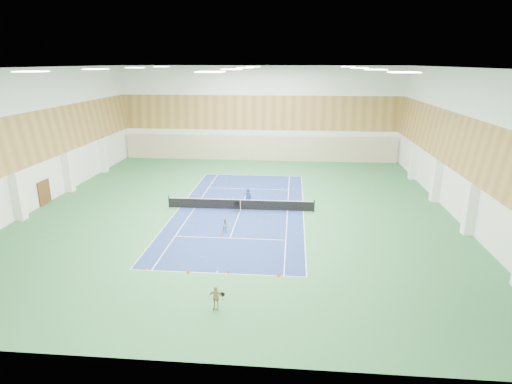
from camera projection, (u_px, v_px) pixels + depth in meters
ground at (241, 210)px, 37.52m from camera, size 40.00×40.00×0.00m
room_shell at (240, 142)px, 35.77m from camera, size 36.00×40.00×12.00m
wood_cladding at (240, 118)px, 35.19m from camera, size 36.00×40.00×8.00m
ceiling_light_grid at (239, 69)px, 34.05m from camera, size 21.40×25.40×0.06m
court_surface at (241, 210)px, 37.52m from camera, size 10.97×23.77×0.01m
tennis_balls_scatter at (241, 209)px, 37.51m from camera, size 10.57×22.77×0.07m
tennis_net at (240, 204)px, 37.36m from camera, size 12.80×0.10×1.10m
back_curtain at (259, 148)px, 55.87m from camera, size 35.40×0.16×3.20m
door_left_b at (44, 192)px, 38.72m from camera, size 0.08×1.80×2.20m
coach at (248, 198)px, 37.85m from camera, size 0.66×0.45×1.76m
child_court at (225, 225)px, 32.54m from camera, size 0.59×0.50×1.05m
child_apron at (216, 298)px, 22.29m from camera, size 0.79×0.37×1.31m
ball_cart at (237, 207)px, 36.85m from camera, size 0.55×0.55×0.84m
cone_svc_a at (181, 237)px, 31.37m from camera, size 0.18×0.18×0.20m
cone_svc_b at (222, 234)px, 31.97m from camera, size 0.20×0.20×0.22m
cone_svc_c at (248, 236)px, 31.57m from camera, size 0.18×0.18×0.20m
cone_svc_d at (281, 236)px, 31.55m from camera, size 0.18×0.18×0.19m
cone_base_a at (146, 268)px, 26.69m from camera, size 0.21×0.21×0.23m
cone_base_b at (188, 271)px, 26.25m from camera, size 0.22×0.22×0.24m
cone_base_c at (229, 272)px, 26.20m from camera, size 0.20×0.20×0.22m
cone_base_d at (279, 274)px, 25.84m from camera, size 0.23×0.23×0.25m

